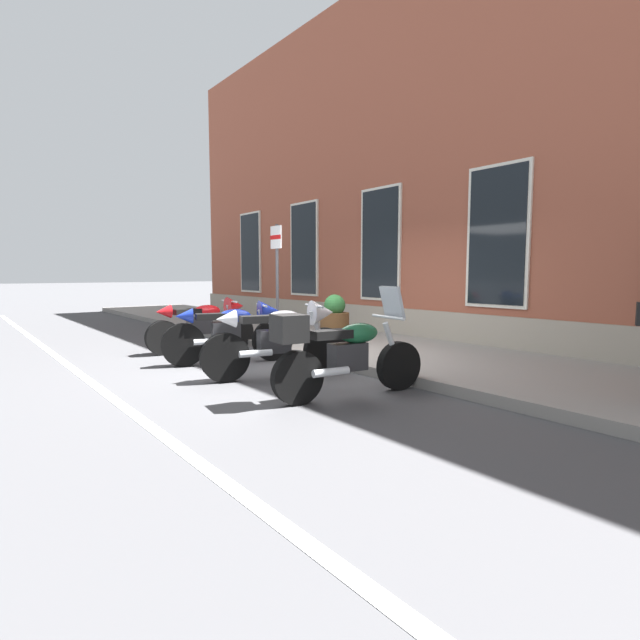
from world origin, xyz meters
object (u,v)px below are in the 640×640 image
(motorcycle_red_sport, at_px, (206,322))
(barrel_planter, at_px, (335,322))
(motorcycle_blue_sport, at_px, (234,329))
(motorcycle_white_sport, at_px, (283,336))
(parking_sign, at_px, (277,265))
(motorcycle_green_touring, at_px, (343,352))

(motorcycle_red_sport, height_order, barrel_planter, barrel_planter)
(motorcycle_blue_sport, relative_size, motorcycle_white_sport, 0.97)
(parking_sign, bearing_deg, motorcycle_white_sport, -31.22)
(motorcycle_blue_sport, bearing_deg, motorcycle_red_sport, 172.59)
(motorcycle_blue_sport, distance_m, barrel_planter, 2.08)
(motorcycle_blue_sport, distance_m, motorcycle_green_touring, 2.75)
(motorcycle_blue_sport, height_order, barrel_planter, barrel_planter)
(parking_sign, xyz_separation_m, barrel_planter, (1.14, 0.54, -1.07))
(motorcycle_blue_sport, height_order, motorcycle_white_sport, motorcycle_white_sport)
(motorcycle_white_sport, height_order, motorcycle_green_touring, motorcycle_green_touring)
(motorcycle_blue_sport, bearing_deg, parking_sign, 125.54)
(motorcycle_blue_sport, xyz_separation_m, motorcycle_green_touring, (2.75, -0.03, -0.01))
(motorcycle_green_touring, bearing_deg, motorcycle_red_sport, 176.99)
(motorcycle_green_touring, distance_m, parking_sign, 4.29)
(motorcycle_red_sport, relative_size, parking_sign, 0.93)
(motorcycle_blue_sport, xyz_separation_m, parking_sign, (-1.10, 1.54, 1.06))
(motorcycle_green_touring, bearing_deg, barrel_planter, 142.08)
(motorcycle_white_sport, bearing_deg, motorcycle_blue_sport, -177.78)
(motorcycle_green_touring, relative_size, parking_sign, 0.89)
(motorcycle_blue_sport, height_order, motorcycle_green_touring, motorcycle_green_touring)
(motorcycle_green_touring, bearing_deg, motorcycle_white_sport, 176.51)
(motorcycle_blue_sport, relative_size, motorcycle_green_touring, 1.02)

